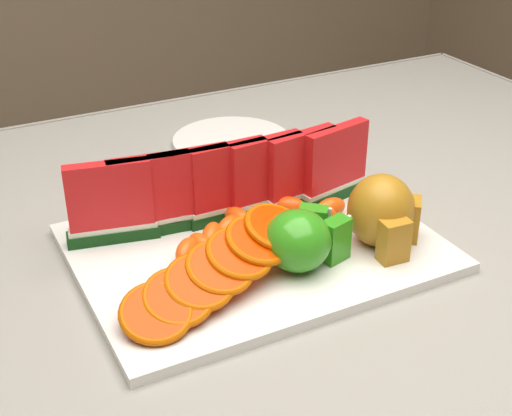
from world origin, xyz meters
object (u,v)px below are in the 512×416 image
object	(u,v)px
apple_cluster	(302,239)
side_plate	(232,141)
platter	(255,248)
pear_cluster	(383,213)

from	to	relation	value
apple_cluster	side_plate	bearing A→B (deg)	76.57
apple_cluster	platter	bearing A→B (deg)	111.46
side_plate	platter	bearing A→B (deg)	-110.57
pear_cluster	platter	bearing A→B (deg)	154.06
apple_cluster	side_plate	world-z (taller)	apple_cluster
platter	pear_cluster	distance (m)	0.15
platter	side_plate	size ratio (longest dim) A/B	1.85
apple_cluster	pear_cluster	size ratio (longest dim) A/B	1.07
platter	apple_cluster	distance (m)	0.08
pear_cluster	side_plate	world-z (taller)	pear_cluster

